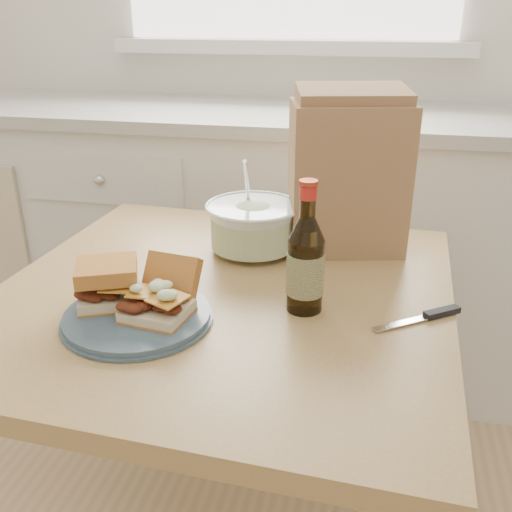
% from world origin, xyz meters
% --- Properties ---
extents(cabinet_run, '(2.50, 0.64, 0.94)m').
position_xyz_m(cabinet_run, '(-0.00, 1.70, 0.47)').
color(cabinet_run, silver).
rests_on(cabinet_run, ground).
extents(dining_table, '(0.93, 0.93, 0.74)m').
position_xyz_m(dining_table, '(0.08, 0.75, 0.63)').
color(dining_table, '#AA8C50').
rests_on(dining_table, ground).
extents(plate, '(0.26, 0.26, 0.02)m').
position_xyz_m(plate, '(-0.04, 0.60, 0.75)').
color(plate, '#3C5261').
rests_on(plate, dining_table).
extents(sandwich_left, '(0.14, 0.13, 0.08)m').
position_xyz_m(sandwich_left, '(-0.10, 0.62, 0.80)').
color(sandwich_left, beige).
rests_on(sandwich_left, plate).
extents(sandwich_right, '(0.12, 0.16, 0.09)m').
position_xyz_m(sandwich_right, '(0.01, 0.61, 0.79)').
color(sandwich_right, beige).
rests_on(sandwich_right, plate).
extents(coleslaw_bowl, '(0.22, 0.22, 0.21)m').
position_xyz_m(coleslaw_bowl, '(0.10, 0.95, 0.79)').
color(coleslaw_bowl, white).
rests_on(coleslaw_bowl, dining_table).
extents(beer_bottle, '(0.07, 0.07, 0.25)m').
position_xyz_m(beer_bottle, '(0.25, 0.70, 0.83)').
color(beer_bottle, black).
rests_on(beer_bottle, dining_table).
extents(knife, '(0.16, 0.12, 0.01)m').
position_xyz_m(knife, '(0.48, 0.72, 0.75)').
color(knife, silver).
rests_on(knife, dining_table).
extents(paper_bag, '(0.29, 0.22, 0.33)m').
position_xyz_m(paper_bag, '(0.30, 1.02, 0.90)').
color(paper_bag, '#986849').
rests_on(paper_bag, dining_table).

